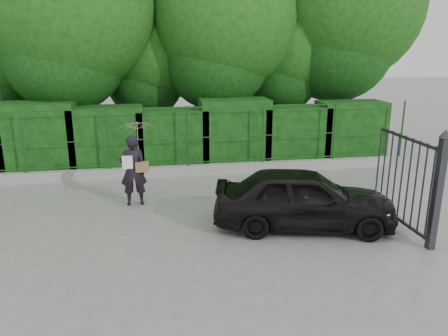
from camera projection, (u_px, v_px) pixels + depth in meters
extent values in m
plane|color=gray|center=(188.00, 239.00, 8.91)|extent=(80.00, 80.00, 0.00)
cube|color=#9E9E99|center=(175.00, 171.00, 13.13)|extent=(14.00, 0.25, 0.30)
cylinder|color=#194416|center=(23.00, 142.00, 12.17)|extent=(0.06, 0.06, 1.80)
cylinder|color=#194416|center=(108.00, 139.00, 12.54)|extent=(0.06, 0.06, 1.80)
cylinder|color=#194416|center=(188.00, 136.00, 12.91)|extent=(0.06, 0.06, 1.80)
cylinder|color=#194416|center=(263.00, 134.00, 13.27)|extent=(0.06, 0.06, 1.80)
cylinder|color=#194416|center=(334.00, 131.00, 13.64)|extent=(0.06, 0.06, 1.80)
cylinder|color=#194416|center=(402.00, 129.00, 14.01)|extent=(0.06, 0.06, 1.80)
cylinder|color=#194416|center=(175.00, 163.00, 13.06)|extent=(13.60, 0.03, 0.03)
cylinder|color=#194416|center=(174.00, 138.00, 12.86)|extent=(13.60, 0.03, 0.03)
cylinder|color=#194416|center=(173.00, 108.00, 12.61)|extent=(13.60, 0.03, 0.03)
cube|color=black|center=(40.00, 138.00, 13.19)|extent=(2.20, 1.20, 2.17)
cube|color=black|center=(108.00, 139.00, 13.53)|extent=(2.20, 1.20, 1.99)
cube|color=black|center=(173.00, 139.00, 13.87)|extent=(2.20, 1.20, 1.86)
cube|color=black|center=(234.00, 132.00, 14.15)|extent=(2.20, 1.20, 2.14)
cube|color=black|center=(293.00, 135.00, 14.50)|extent=(2.20, 1.20, 1.86)
cube|color=black|center=(350.00, 131.00, 14.80)|extent=(2.20, 1.20, 1.98)
cylinder|color=black|center=(8.00, 103.00, 15.10)|extent=(0.36, 0.36, 3.75)
cylinder|color=black|center=(79.00, 93.00, 14.64)|extent=(0.36, 0.36, 4.50)
sphere|color=#14470F|center=(71.00, 7.00, 13.89)|extent=(5.40, 5.40, 5.40)
cylinder|color=black|center=(154.00, 105.00, 16.44)|extent=(0.36, 0.36, 3.25)
sphere|color=#14470F|center=(152.00, 51.00, 15.90)|extent=(3.90, 3.90, 3.90)
cylinder|color=black|center=(224.00, 93.00, 15.75)|extent=(0.36, 0.36, 4.25)
sphere|color=#14470F|center=(224.00, 18.00, 15.05)|extent=(5.10, 5.10, 5.10)
cylinder|color=black|center=(285.00, 100.00, 16.92)|extent=(0.36, 0.36, 3.50)
sphere|color=#14470F|center=(287.00, 43.00, 16.34)|extent=(4.20, 4.20, 4.20)
cylinder|color=black|center=(339.00, 83.00, 16.68)|extent=(0.36, 0.36, 4.75)
sphere|color=#14470F|center=(344.00, 4.00, 15.90)|extent=(5.70, 5.70, 5.70)
cube|color=#26262D|center=(437.00, 195.00, 8.20)|extent=(0.14, 0.14, 2.20)
cone|color=#26262D|center=(446.00, 134.00, 7.88)|extent=(0.22, 0.22, 0.16)
cube|color=#26262D|center=(398.00, 219.00, 9.55)|extent=(0.05, 2.00, 0.06)
cube|color=#26262D|center=(408.00, 138.00, 9.06)|extent=(0.05, 2.00, 0.06)
cylinder|color=#26262D|center=(430.00, 194.00, 8.40)|extent=(0.04, 0.04, 1.90)
cylinder|color=#26262D|center=(422.00, 190.00, 8.64)|extent=(0.04, 0.04, 1.90)
cylinder|color=#26262D|center=(415.00, 186.00, 8.88)|extent=(0.04, 0.04, 1.90)
cylinder|color=#26262D|center=(408.00, 182.00, 9.11)|extent=(0.04, 0.04, 1.90)
cylinder|color=#26262D|center=(401.00, 179.00, 9.35)|extent=(0.04, 0.04, 1.90)
cylinder|color=#26262D|center=(395.00, 176.00, 9.59)|extent=(0.04, 0.04, 1.90)
cylinder|color=#26262D|center=(389.00, 172.00, 9.83)|extent=(0.04, 0.04, 1.90)
cylinder|color=#26262D|center=(384.00, 169.00, 10.06)|extent=(0.04, 0.04, 1.90)
cylinder|color=#26262D|center=(378.00, 166.00, 10.30)|extent=(0.04, 0.04, 1.90)
imported|color=black|center=(133.00, 170.00, 10.60)|extent=(0.65, 0.44, 1.75)
imported|color=beige|center=(138.00, 138.00, 10.45)|extent=(0.88, 0.90, 0.81)
cube|color=olive|center=(142.00, 167.00, 10.53)|extent=(0.32, 0.15, 0.24)
cube|color=white|center=(127.00, 162.00, 10.40)|extent=(0.25, 0.02, 0.32)
imported|color=black|center=(304.00, 198.00, 9.34)|extent=(4.08, 2.33, 1.31)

